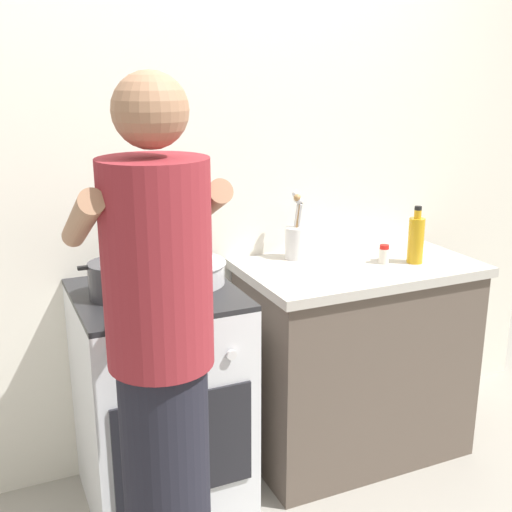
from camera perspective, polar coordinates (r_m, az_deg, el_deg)
ground at (r=2.82m, az=0.07°, el=-20.67°), size 6.00×6.00×0.00m
back_wall at (r=2.83m, az=-0.37°, el=7.19°), size 3.20×0.10×2.50m
countertop at (r=2.93m, az=8.82°, el=-9.05°), size 1.00×0.60×0.90m
stove_range at (r=2.60m, az=-8.54°, el=-12.60°), size 0.60×0.62×0.90m
pot at (r=2.37m, az=-12.34°, el=-2.08°), size 0.27×0.21×0.13m
mixing_bowl at (r=2.48m, az=-6.21°, el=-1.36°), size 0.31×0.31×0.09m
utensil_crock at (r=2.80m, az=3.66°, el=1.70°), size 0.10×0.10×0.30m
spice_bottle at (r=2.78m, az=11.39°, el=0.15°), size 0.04×0.04×0.08m
oil_bottle at (r=2.80m, az=14.13°, el=1.47°), size 0.07×0.07×0.25m
person at (r=1.87m, az=-8.44°, el=-10.44°), size 0.41×0.50×1.70m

